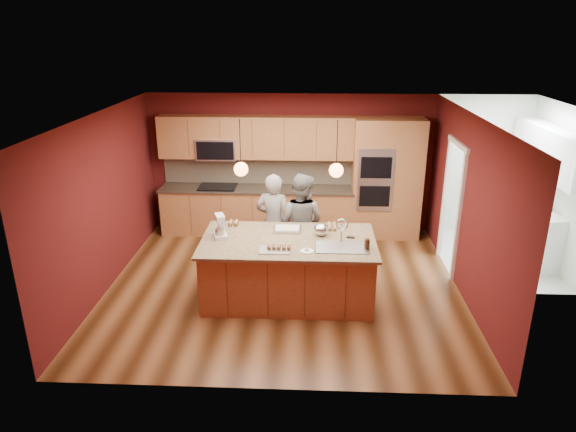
{
  "coord_description": "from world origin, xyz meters",
  "views": [
    {
      "loc": [
        0.41,
        -7.28,
        3.89
      ],
      "look_at": [
        0.08,
        -0.1,
        1.22
      ],
      "focal_mm": 32.0,
      "sensor_mm": 36.0,
      "label": 1
    }
  ],
  "objects_px": {
    "person_right": "(301,223)",
    "mixing_bowl": "(321,230)",
    "stand_mixer": "(220,228)",
    "island": "(289,268)",
    "person_left": "(274,223)"
  },
  "relations": [
    {
      "from": "person_right",
      "to": "mixing_bowl",
      "type": "bearing_deg",
      "value": 135.06
    },
    {
      "from": "stand_mixer",
      "to": "mixing_bowl",
      "type": "height_order",
      "value": "stand_mixer"
    },
    {
      "from": "person_right",
      "to": "mixing_bowl",
      "type": "distance_m",
      "value": 0.86
    },
    {
      "from": "stand_mixer",
      "to": "mixing_bowl",
      "type": "relative_size",
      "value": 1.52
    },
    {
      "from": "person_right",
      "to": "mixing_bowl",
      "type": "relative_size",
      "value": 7.34
    },
    {
      "from": "island",
      "to": "person_left",
      "type": "xyz_separation_m",
      "value": [
        -0.3,
        0.97,
        0.35
      ]
    },
    {
      "from": "island",
      "to": "person_left",
      "type": "height_order",
      "value": "person_left"
    },
    {
      "from": "person_left",
      "to": "person_right",
      "type": "xyz_separation_m",
      "value": [
        0.45,
        0.0,
        0.01
      ]
    },
    {
      "from": "island",
      "to": "mixing_bowl",
      "type": "height_order",
      "value": "island"
    },
    {
      "from": "person_left",
      "to": "person_right",
      "type": "distance_m",
      "value": 0.45
    },
    {
      "from": "island",
      "to": "person_left",
      "type": "distance_m",
      "value": 1.07
    },
    {
      "from": "stand_mixer",
      "to": "mixing_bowl",
      "type": "xyz_separation_m",
      "value": [
        1.49,
        0.14,
        -0.06
      ]
    },
    {
      "from": "person_left",
      "to": "stand_mixer",
      "type": "relative_size",
      "value": 4.78
    },
    {
      "from": "person_right",
      "to": "stand_mixer",
      "type": "bearing_deg",
      "value": 60.62
    },
    {
      "from": "island",
      "to": "person_right",
      "type": "bearing_deg",
      "value": 81.57
    }
  ]
}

